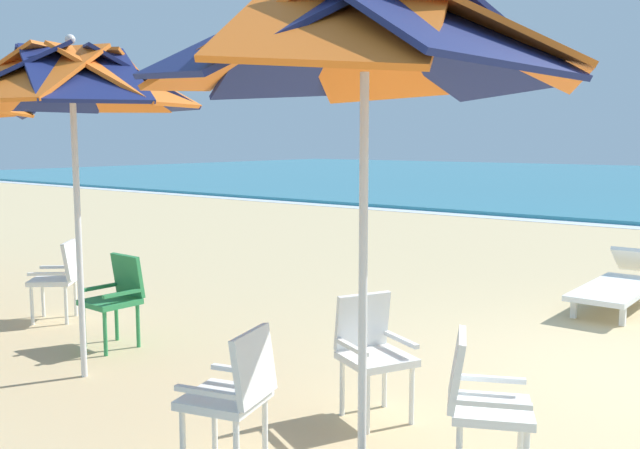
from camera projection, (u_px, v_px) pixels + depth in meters
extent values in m
cylinder|color=silver|center=(363.00, 282.00, 3.89)|extent=(0.05, 0.05, 2.31)
cube|color=orange|center=(477.00, 30.00, 3.57)|extent=(1.37, 1.27, 0.62)
cube|color=navy|center=(450.00, 42.00, 4.01)|extent=(1.28, 1.31, 0.62)
cube|color=orange|center=(384.00, 48.00, 4.28)|extent=(1.27, 1.37, 0.62)
cube|color=navy|center=(312.00, 47.00, 4.22)|extent=(1.31, 1.28, 0.62)
cube|color=orange|center=(262.00, 39.00, 3.87)|extent=(1.37, 1.27, 0.62)
cube|color=navy|center=(266.00, 26.00, 3.43)|extent=(1.28, 1.31, 0.62)
cube|color=orange|center=(339.00, 16.00, 3.16)|extent=(1.27, 1.37, 0.62)
cube|color=navy|center=(435.00, 18.00, 3.22)|extent=(1.31, 1.28, 0.62)
cube|color=white|center=(377.00, 359.00, 4.81)|extent=(0.59, 0.59, 0.05)
cube|color=white|center=(362.00, 320.00, 4.96)|extent=(0.27, 0.42, 0.40)
cube|color=white|center=(401.00, 340.00, 4.89)|extent=(0.37, 0.21, 0.03)
cube|color=white|center=(352.00, 347.00, 4.71)|extent=(0.37, 0.21, 0.03)
cylinder|color=white|center=(412.00, 395.00, 4.76)|extent=(0.04, 0.04, 0.41)
cylinder|color=white|center=(367.00, 404.00, 4.60)|extent=(0.04, 0.04, 0.41)
cylinder|color=white|center=(384.00, 379.00, 5.07)|extent=(0.04, 0.04, 0.41)
cylinder|color=white|center=(342.00, 387.00, 4.92)|extent=(0.04, 0.04, 0.41)
cube|color=white|center=(224.00, 399.00, 4.07)|extent=(0.54, 0.54, 0.05)
cube|color=white|center=(254.00, 366.00, 3.97)|extent=(0.20, 0.43, 0.40)
cube|color=white|center=(206.00, 392.00, 3.87)|extent=(0.39, 0.14, 0.03)
cube|color=white|center=(240.00, 370.00, 4.24)|extent=(0.39, 0.14, 0.03)
cylinder|color=white|center=(183.00, 443.00, 4.00)|extent=(0.04, 0.04, 0.41)
cylinder|color=white|center=(215.00, 421.00, 4.33)|extent=(0.04, 0.04, 0.41)
cylinder|color=white|center=(265.00, 430.00, 4.20)|extent=(0.04, 0.04, 0.41)
cube|color=white|center=(492.00, 410.00, 3.90)|extent=(0.59, 0.59, 0.05)
cube|color=white|center=(457.00, 369.00, 3.92)|extent=(0.27, 0.42, 0.40)
cube|color=white|center=(491.00, 379.00, 4.09)|extent=(0.37, 0.21, 0.03)
cube|color=white|center=(494.00, 404.00, 3.70)|extent=(0.37, 0.21, 0.03)
cylinder|color=white|center=(520.00, 439.00, 4.07)|extent=(0.04, 0.04, 0.41)
cylinder|color=white|center=(459.00, 434.00, 4.14)|extent=(0.04, 0.04, 0.41)
cylinder|color=silver|center=(79.00, 240.00, 5.61)|extent=(0.05, 0.05, 2.28)
cube|color=orange|center=(127.00, 76.00, 5.33)|extent=(1.11, 1.06, 0.49)
cube|color=navy|center=(134.00, 80.00, 5.69)|extent=(1.06, 1.12, 0.49)
cube|color=orange|center=(106.00, 83.00, 5.92)|extent=(1.06, 1.11, 0.49)
cube|color=navy|center=(61.00, 82.00, 5.87)|extent=(1.12, 1.06, 0.49)
cube|color=orange|center=(19.00, 79.00, 5.58)|extent=(1.11, 1.06, 0.49)
cube|color=navy|center=(4.00, 75.00, 5.21)|extent=(1.06, 1.12, 0.49)
cube|color=orange|center=(31.00, 72.00, 4.98)|extent=(1.06, 1.11, 0.49)
cube|color=navy|center=(84.00, 73.00, 5.03)|extent=(1.12, 1.06, 0.49)
sphere|color=silver|center=(70.00, 39.00, 5.42)|extent=(0.08, 0.08, 0.08)
cube|color=#2D8C4C|center=(110.00, 302.00, 6.49)|extent=(0.46, 0.46, 0.05)
cube|color=#2D8C4C|center=(128.00, 275.00, 6.61)|extent=(0.42, 0.11, 0.40)
cube|color=#2D8C4C|center=(122.00, 294.00, 6.34)|extent=(0.06, 0.40, 0.03)
cube|color=#2D8C4C|center=(98.00, 288.00, 6.60)|extent=(0.06, 0.40, 0.03)
cylinder|color=#2D8C4C|center=(105.00, 334.00, 6.27)|extent=(0.04, 0.04, 0.41)
cylinder|color=#2D8C4C|center=(84.00, 327.00, 6.49)|extent=(0.04, 0.04, 0.41)
cylinder|color=#2D8C4C|center=(138.00, 326.00, 6.54)|extent=(0.04, 0.04, 0.41)
cylinder|color=#2D8C4C|center=(117.00, 319.00, 6.76)|extent=(0.04, 0.04, 0.41)
cube|color=white|center=(53.00, 280.00, 7.48)|extent=(0.62, 0.62, 0.05)
cube|color=white|center=(71.00, 260.00, 7.46)|extent=(0.35, 0.38, 0.40)
cube|color=white|center=(47.00, 274.00, 7.27)|extent=(0.32, 0.29, 0.03)
cube|color=white|center=(58.00, 267.00, 7.66)|extent=(0.32, 0.29, 0.03)
cylinder|color=white|center=(32.00, 306.00, 7.32)|extent=(0.04, 0.04, 0.41)
cylinder|color=white|center=(43.00, 298.00, 7.67)|extent=(0.04, 0.04, 0.41)
cylinder|color=white|center=(66.00, 305.00, 7.34)|extent=(0.04, 0.04, 0.41)
cylinder|color=white|center=(75.00, 298.00, 7.69)|extent=(0.04, 0.04, 0.41)
cube|color=white|center=(615.00, 289.00, 7.94)|extent=(0.66, 1.71, 0.06)
cube|color=white|center=(640.00, 260.00, 8.74)|extent=(0.61, 0.49, 0.36)
cube|color=white|center=(623.00, 315.00, 7.30)|extent=(0.06, 0.06, 0.22)
cube|color=white|center=(574.00, 308.00, 7.62)|extent=(0.06, 0.06, 0.22)
cube|color=white|center=(608.00, 289.00, 8.61)|extent=(0.06, 0.06, 0.22)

